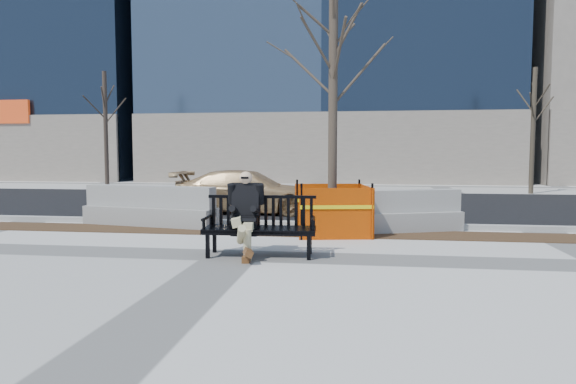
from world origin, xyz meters
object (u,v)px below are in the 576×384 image
at_px(bench, 260,256).
at_px(jersey_barrier_right, 390,232).
at_px(tree_fence, 332,234).
at_px(seated_man, 245,255).
at_px(sedan, 248,213).
at_px(jersey_barrier_left, 150,225).

xyz_separation_m(bench, jersey_barrier_right, (2.35, 3.00, 0.00)).
bearing_deg(bench, tree_fence, 63.05).
xyz_separation_m(seated_man, sedan, (-1.27, 5.95, 0.00)).
distance_m(seated_man, tree_fence, 2.81).
bearing_deg(seated_man, sedan, 98.81).
relative_size(bench, jersey_barrier_left, 0.57).
bearing_deg(sedan, jersey_barrier_right, -127.26).
height_order(bench, sedan, sedan).
xyz_separation_m(tree_fence, jersey_barrier_left, (-4.43, 0.68, 0.00)).
height_order(seated_man, jersey_barrier_right, seated_man).
distance_m(tree_fence, jersey_barrier_right, 1.35).
relative_size(bench, jersey_barrier_right, 0.59).
height_order(tree_fence, jersey_barrier_right, tree_fence).
distance_m(bench, jersey_barrier_left, 4.60).
relative_size(bench, sedan, 0.45).
relative_size(seated_man, tree_fence, 0.25).
height_order(tree_fence, jersey_barrier_left, tree_fence).
bearing_deg(jersey_barrier_left, tree_fence, 1.79).
distance_m(bench, jersey_barrier_right, 3.82).
bearing_deg(tree_fence, jersey_barrier_left, 171.24).
xyz_separation_m(tree_fence, sedan, (-2.63, 3.50, 0.00)).
height_order(sedan, jersey_barrier_left, sedan).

